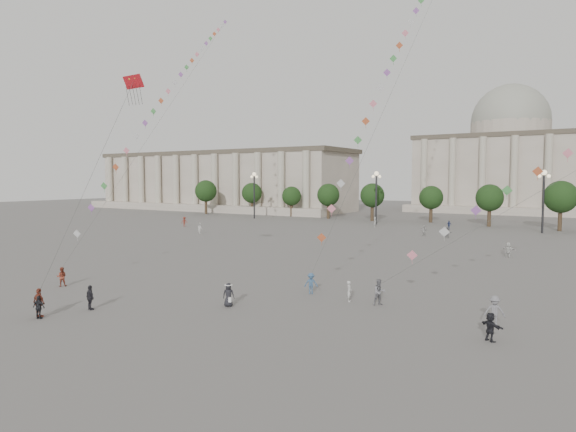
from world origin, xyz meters
The scene contains 26 objects.
ground centered at (0.00, 0.00, 0.00)m, with size 360.00×360.00×0.00m, color #5C5956.
hall_west centered at (-75.00, 93.89, 8.43)m, with size 84.00×26.22×17.20m.
hall_central centered at (0.00, 129.22, 14.23)m, with size 48.30×34.30×35.50m.
tree_row centered at (0.00, 78.00, 5.39)m, with size 137.12×5.12×8.00m.
lamp_post_far_west centered at (-45.00, 70.00, 7.35)m, with size 2.00×0.90×10.65m.
lamp_post_mid_west centered at (-15.00, 70.00, 7.35)m, with size 2.00×0.90×10.65m.
lamp_post_mid_east centered at (15.00, 70.00, 7.35)m, with size 2.00×0.90×10.65m.
person_crowd_0 centered at (-0.05, 68.00, 0.81)m, with size 0.94×0.39×1.61m, color navy.
person_crowd_1 centered at (-32.93, 38.03, 0.93)m, with size 0.91×0.71×1.87m, color white.
person_crowd_2 centered at (-44.50, 46.47, 0.94)m, with size 1.22×0.70×1.89m, color maroon.
person_crowd_3 centered at (19.10, 4.25, 0.82)m, with size 1.53×0.49×1.65m, color black.
person_crowd_4 centered at (-0.69, 55.36, 0.83)m, with size 1.54×0.49×1.66m, color #B2B1AD.
person_crowd_6 centered at (18.74, 7.48, 0.96)m, with size 1.25×0.72×1.93m, color slate.
person_crowd_7 centered at (14.67, 38.23, 0.87)m, with size 1.62×0.52×1.74m, color silver.
person_crowd_10 centered at (-13.07, 64.90, 0.94)m, with size 0.69×0.45×1.89m, color #B2B3AE.
person_crowd_12 centered at (3.32, 54.30, 0.79)m, with size 1.47×0.47×1.59m, color slate.
person_crowd_13 centered at (8.31, 8.54, 0.78)m, with size 0.57×0.37×1.56m, color beige.
tourist_0 centered at (-7.20, -6.36, 0.97)m, with size 1.13×0.47×1.93m, color maroon.
tourist_1 centered at (-5.97, -3.34, 0.87)m, with size 1.02×0.43×1.74m, color black.
tourist_4 centered at (-6.84, -6.61, 0.77)m, with size 0.90×0.37×1.53m, color black.
kite_flyer_0 centered at (-14.82, 0.43, 0.82)m, with size 0.80×0.62×1.65m, color brown.
kite_flyer_1 centered at (4.61, 9.28, 0.84)m, with size 1.08×0.62×1.68m, color #37577B.
kite_flyer_2 centered at (10.61, 8.77, 0.95)m, with size 0.92×0.72×1.89m, color slate.
hat_person centered at (1.62, 2.56, 0.89)m, with size 0.99×0.85×1.70m.
dragon_kite centered at (-9.35, 3.83, 16.37)m, with size 2.23×5.48×18.81m.
kite_train_west centered at (-27.73, 27.96, 22.58)m, with size 24.43×50.73×69.59m.
Camera 1 is at (24.55, -25.84, 9.16)m, focal length 32.00 mm.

